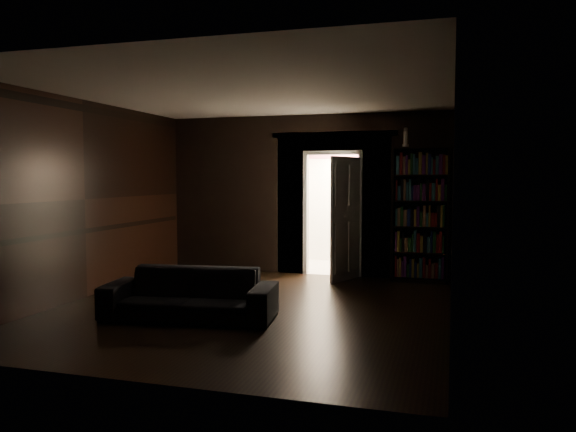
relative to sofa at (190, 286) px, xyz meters
name	(u,v)px	position (x,y,z in m)	size (l,w,h in m)	color
ground	(251,308)	(0.53, 0.70, -0.40)	(5.50, 5.50, 0.00)	black
room_walls	(275,179)	(0.52, 1.77, 1.29)	(5.02, 5.61, 2.84)	black
kitchen_alcove	(344,203)	(1.03, 4.57, 0.81)	(2.20, 1.80, 2.60)	#B5AB9E
sofa	(190,286)	(0.00, 0.00, 0.00)	(2.06, 0.89, 0.79)	black
bookshelf	(420,215)	(2.53, 3.27, 0.70)	(0.90, 0.32, 2.20)	black
refrigerator	(373,223)	(1.56, 4.73, 0.43)	(0.74, 0.68, 1.65)	silver
door	(346,219)	(1.35, 3.04, 0.63)	(0.85, 0.05, 2.05)	silver
figurine	(406,137)	(2.28, 3.23, 1.96)	(0.11, 0.11, 0.32)	white
bottles	(372,173)	(1.54, 4.70, 1.40)	(0.71, 0.09, 0.29)	black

